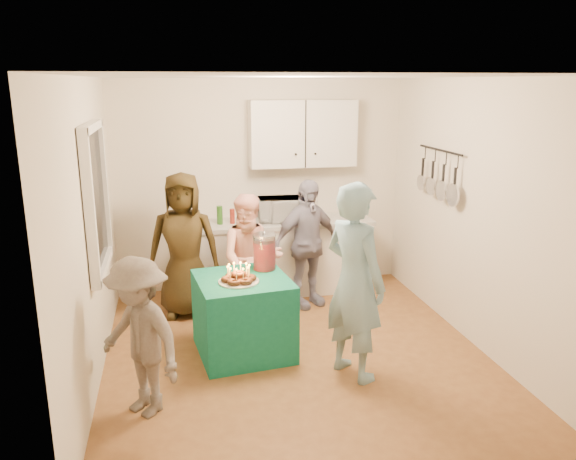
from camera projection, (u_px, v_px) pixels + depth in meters
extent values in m
plane|color=brown|center=(295.00, 353.00, 5.46)|extent=(4.00, 4.00, 0.00)
plane|color=white|center=(296.00, 76.00, 4.80)|extent=(4.00, 4.00, 0.00)
plane|color=silver|center=(261.00, 186.00, 7.02)|extent=(3.60, 3.60, 0.00)
plane|color=silver|center=(90.00, 234.00, 4.77)|extent=(4.00, 4.00, 0.00)
plane|color=silver|center=(475.00, 214.00, 5.49)|extent=(4.00, 4.00, 0.00)
cube|color=black|center=(95.00, 199.00, 4.99)|extent=(0.04, 1.00, 1.20)
cube|color=white|center=(281.00, 258.00, 7.00)|extent=(2.20, 0.58, 0.86)
cube|color=beige|center=(281.00, 223.00, 6.88)|extent=(2.24, 0.62, 0.05)
cube|color=white|center=(303.00, 133.00, 6.81)|extent=(1.30, 0.30, 0.80)
cube|color=black|center=(437.00, 173.00, 6.06)|extent=(0.12, 1.00, 0.60)
imported|color=white|center=(280.00, 209.00, 6.84)|extent=(0.53, 0.38, 0.29)
cube|color=#106A4D|center=(243.00, 316.00, 5.39)|extent=(0.94, 0.94, 0.76)
cylinder|color=red|center=(264.00, 253.00, 5.51)|extent=(0.22, 0.22, 0.34)
imported|color=#80AABB|center=(355.00, 282.00, 4.85)|extent=(0.67, 0.77, 1.76)
imported|color=#523E17|center=(184.00, 245.00, 6.18)|extent=(0.87, 0.64, 1.62)
imported|color=#F68B80|center=(251.00, 259.00, 6.03)|extent=(0.75, 0.61, 1.42)
imported|color=#161035|center=(306.00, 244.00, 6.46)|extent=(0.95, 0.66, 1.50)
imported|color=#574D46|center=(140.00, 337.00, 4.33)|extent=(0.91, 0.94, 1.29)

